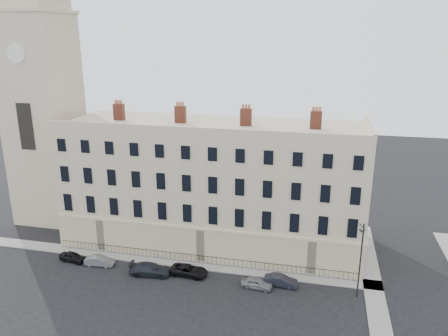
{
  "coord_description": "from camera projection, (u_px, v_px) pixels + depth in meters",
  "views": [
    {
      "loc": [
        6.7,
        -37.55,
        25.26
      ],
      "look_at": [
        -4.16,
        10.0,
        10.26
      ],
      "focal_mm": 35.0,
      "sensor_mm": 36.0,
      "label": 1
    }
  ],
  "objects": [
    {
      "name": "streetlamp",
      "position": [
        360.0,
        258.0,
        42.44
      ],
      "size": [
        0.6,
        1.69,
        8.0
      ],
      "rotation": [
        0.0,
        0.0,
        0.27
      ],
      "color": "#2D2C31",
      "rests_on": "ground"
    },
    {
      "name": "church_tower",
      "position": [
        41.0,
        86.0,
        57.78
      ],
      "size": [
        8.0,
        8.13,
        44.0
      ],
      "color": "beige",
      "rests_on": "ground"
    },
    {
      "name": "car_d",
      "position": [
        189.0,
        270.0,
        47.58
      ],
      "size": [
        4.26,
        2.18,
        1.15
      ],
      "primitive_type": "imported",
      "rotation": [
        0.0,
        0.0,
        1.5
      ],
      "color": "black",
      "rests_on": "ground"
    },
    {
      "name": "car_a",
      "position": [
        73.0,
        257.0,
        50.51
      ],
      "size": [
        3.43,
        1.75,
        1.12
      ],
      "primitive_type": "imported",
      "rotation": [
        0.0,
        0.0,
        1.43
      ],
      "color": "black",
      "rests_on": "ground"
    },
    {
      "name": "pavement_terrace",
      "position": [
        165.0,
        261.0,
        50.61
      ],
      "size": [
        48.0,
        2.0,
        0.12
      ],
      "primitive_type": "cube",
      "color": "gray",
      "rests_on": "ground"
    },
    {
      "name": "pavement_east_return",
      "position": [
        370.0,
        271.0,
        48.51
      ],
      "size": [
        2.0,
        24.0,
        0.12
      ],
      "primitive_type": "cube",
      "color": "gray",
      "rests_on": "ground"
    },
    {
      "name": "car_f",
      "position": [
        281.0,
        281.0,
        45.59
      ],
      "size": [
        3.61,
        1.46,
        1.17
      ],
      "primitive_type": "imported",
      "rotation": [
        0.0,
        0.0,
        1.51
      ],
      "color": "#20212B",
      "rests_on": "ground"
    },
    {
      "name": "railings",
      "position": [
        199.0,
        259.0,
        49.98
      ],
      "size": [
        35.0,
        0.04,
        0.96
      ],
      "color": "black",
      "rests_on": "ground"
    },
    {
      "name": "car_c",
      "position": [
        150.0,
        269.0,
        47.64
      ],
      "size": [
        4.74,
        2.33,
        1.33
      ],
      "primitive_type": "imported",
      "rotation": [
        0.0,
        0.0,
        1.68
      ],
      "color": "#20232A",
      "rests_on": "ground"
    },
    {
      "name": "car_e",
      "position": [
        257.0,
        283.0,
        45.19
      ],
      "size": [
        3.37,
        1.64,
        1.11
      ],
      "primitive_type": "imported",
      "rotation": [
        0.0,
        0.0,
        1.47
      ],
      "color": "gray",
      "rests_on": "ground"
    },
    {
      "name": "ground",
      "position": [
        242.0,
        297.0,
        43.84
      ],
      "size": [
        160.0,
        160.0,
        0.0
      ],
      "primitive_type": "plane",
      "color": "black",
      "rests_on": "ground"
    },
    {
      "name": "car_b",
      "position": [
        100.0,
        261.0,
        49.64
      ],
      "size": [
        3.44,
        1.43,
        1.11
      ],
      "primitive_type": "imported",
      "rotation": [
        0.0,
        0.0,
        1.65
      ],
      "color": "slate",
      "rests_on": "ground"
    },
    {
      "name": "terrace",
      "position": [
        213.0,
        184.0,
        54.05
      ],
      "size": [
        36.22,
        12.22,
        17.0
      ],
      "color": "beige",
      "rests_on": "ground"
    }
  ]
}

